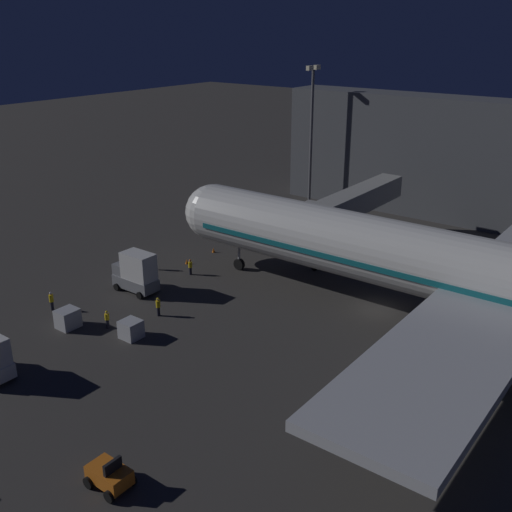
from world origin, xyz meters
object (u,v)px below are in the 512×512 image
object	(u,v)px
baggage_container_mid_row	(68,318)
ground_crew_under_port_wing	(150,260)
catering_truck	(136,272)
ground_crew_marshaller_fwd	(51,300)
apron_floodlight_mast	(312,127)
baggage_tug_lead	(110,475)
traffic_cone_nose_port	(214,250)
traffic_cone_nose_starboard	(187,261)
jet_bridge	(346,206)
baggage_container_near_belt	(131,329)
ground_crew_by_belt_loader	(107,319)
ground_crew_walking_aft	(190,266)
ground_crew_near_nose_gear	(158,306)

from	to	relation	value
baggage_container_mid_row	ground_crew_under_port_wing	world-z (taller)	ground_crew_under_port_wing
catering_truck	ground_crew_marshaller_fwd	world-z (taller)	catering_truck
apron_floodlight_mast	baggage_tug_lead	bearing A→B (deg)	21.57
ground_crew_marshaller_fwd	traffic_cone_nose_port	xyz separation A→B (m)	(-20.02, 2.00, -0.72)
baggage_tug_lead	traffic_cone_nose_starboard	size ratio (longest dim) A/B	4.58
baggage_tug_lead	traffic_cone_nose_starboard	distance (m)	33.64
jet_bridge	ground_crew_under_port_wing	xyz separation A→B (m)	(16.43, -14.02, -4.61)
apron_floodlight_mast	traffic_cone_nose_starboard	bearing A→B (deg)	4.10
baggage_tug_lead	baggage_container_near_belt	distance (m)	17.37
apron_floodlight_mast	ground_crew_under_port_wing	xyz separation A→B (m)	(31.18, 0.02, -9.94)
catering_truck	ground_crew_under_port_wing	xyz separation A→B (m)	(-4.65, -3.05, -0.94)
apron_floodlight_mast	ground_crew_by_belt_loader	size ratio (longest dim) A/B	11.57
jet_bridge	ground_crew_by_belt_loader	distance (m)	29.15
jet_bridge	catering_truck	distance (m)	24.05
apron_floodlight_mast	ground_crew_walking_aft	xyz separation A→B (m)	(29.65, 4.34, -10.07)
ground_crew_under_port_wing	traffic_cone_nose_starboard	size ratio (longest dim) A/B	3.47
jet_bridge	ground_crew_marshaller_fwd	distance (m)	32.18
ground_crew_by_belt_loader	ground_crew_walking_aft	xyz separation A→B (m)	(-12.92, -2.39, 0.02)
ground_crew_by_belt_loader	ground_crew_walking_aft	distance (m)	13.14
ground_crew_walking_aft	traffic_cone_nose_starboard	world-z (taller)	ground_crew_walking_aft
catering_truck	baggage_container_mid_row	bearing A→B (deg)	5.62
ground_crew_near_nose_gear	ground_crew_under_port_wing	bearing A→B (deg)	-129.92
catering_truck	ground_crew_near_nose_gear	world-z (taller)	catering_truck
catering_truck	baggage_tug_lead	world-z (taller)	catering_truck
ground_crew_by_belt_loader	jet_bridge	bearing A→B (deg)	165.29
baggage_container_near_belt	ground_crew_walking_aft	xyz separation A→B (m)	(-12.84, -5.27, 0.15)
baggage_container_mid_row	ground_crew_marshaller_fwd	xyz separation A→B (m)	(-1.17, -3.92, 0.16)
baggage_container_near_belt	ground_crew_under_port_wing	bearing A→B (deg)	-139.67
baggage_container_near_belt	traffic_cone_nose_port	world-z (taller)	baggage_container_near_belt
baggage_container_near_belt	ground_crew_under_port_wing	xyz separation A→B (m)	(-11.30, -9.59, 0.28)
jet_bridge	ground_crew_under_port_wing	distance (m)	22.09
ground_crew_walking_aft	traffic_cone_nose_port	xyz separation A→B (m)	(-6.35, -2.36, -0.65)
catering_truck	traffic_cone_nose_starboard	size ratio (longest dim) A/B	8.41
apron_floodlight_mast	jet_bridge	bearing A→B (deg)	43.57
jet_bridge	baggage_container_near_belt	size ratio (longest dim) A/B	12.16
apron_floodlight_mast	ground_crew_under_port_wing	distance (m)	32.73
jet_bridge	ground_crew_walking_aft	distance (m)	18.39
baggage_tug_lead	ground_crew_under_port_wing	distance (m)	32.18
apron_floodlight_mast	baggage_container_mid_row	distance (m)	45.81
ground_crew_marshaller_fwd	ground_crew_under_port_wing	world-z (taller)	ground_crew_under_port_wing
baggage_container_mid_row	ground_crew_under_port_wing	distance (m)	13.87
baggage_tug_lead	ground_crew_by_belt_loader	size ratio (longest dim) A/B	1.53
jet_bridge	ground_crew_walking_aft	xyz separation A→B (m)	(14.90, -9.69, -4.74)
apron_floodlight_mast	baggage_container_mid_row	xyz separation A→B (m)	(44.49, 3.92, -10.17)
jet_bridge	apron_floodlight_mast	world-z (taller)	apron_floodlight_mast
ground_crew_under_port_wing	baggage_container_mid_row	bearing A→B (deg)	16.33
ground_crew_by_belt_loader	traffic_cone_nose_starboard	xyz separation A→B (m)	(-14.87, -4.74, -0.63)
baggage_container_mid_row	traffic_cone_nose_starboard	xyz separation A→B (m)	(-16.79, -1.93, -0.55)
ground_crew_marshaller_fwd	traffic_cone_nose_port	distance (m)	20.13
jet_bridge	baggage_tug_lead	world-z (taller)	jet_bridge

